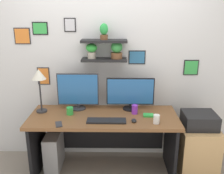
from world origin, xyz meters
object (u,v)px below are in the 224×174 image
(coffee_mug, at_px, (70,111))
(drawer_cabinet, at_px, (196,150))
(desk, at_px, (104,129))
(computer_mouse, at_px, (134,120))
(water_cup, at_px, (135,109))
(printer, at_px, (199,120))
(keyboard, at_px, (106,121))
(computer_tower_left, at_px, (54,151))
(monitor_left, at_px, (78,91))
(pen_cup, at_px, (156,119))
(monitor_right, at_px, (130,93))
(cell_phone, at_px, (59,124))
(desk_lamp, at_px, (39,78))
(scissors_tray, at_px, (148,115))

(coffee_mug, distance_m, drawer_cabinet, 1.61)
(desk, height_order, coffee_mug, coffee_mug)
(desk, height_order, drawer_cabinet, desk)
(computer_mouse, bearing_deg, water_cup, 84.05)
(water_cup, xyz_separation_m, printer, (0.76, -0.08, -0.10))
(printer, bearing_deg, keyboard, -171.96)
(computer_tower_left, bearing_deg, monitor_left, 26.16)
(desk, height_order, pen_cup, pen_cup)
(monitor_right, bearing_deg, pen_cup, -57.35)
(computer_mouse, distance_m, pen_cup, 0.25)
(desk, relative_size, cell_phone, 12.52)
(desk_lamp, xyz_separation_m, computer_tower_left, (0.12, -0.05, -0.94))
(pen_cup, bearing_deg, desk, 156.54)
(pen_cup, height_order, printer, pen_cup)
(cell_phone, bearing_deg, drawer_cabinet, -7.64)
(monitor_right, distance_m, computer_mouse, 0.43)
(desk, xyz_separation_m, cell_phone, (-0.48, -0.31, 0.21))
(desk_lamp, bearing_deg, water_cup, -2.27)
(monitor_left, bearing_deg, pen_cup, -24.50)
(keyboard, bearing_deg, monitor_left, 133.80)
(scissors_tray, bearing_deg, water_cup, 154.35)
(printer, bearing_deg, computer_mouse, -168.90)
(monitor_right, xyz_separation_m, scissors_tray, (0.21, -0.23, -0.20))
(pen_cup, xyz_separation_m, water_cup, (-0.22, 0.27, 0.01))
(scissors_tray, relative_size, water_cup, 1.09)
(coffee_mug, xyz_separation_m, drawer_cabinet, (1.54, -0.04, -0.49))
(keyboard, xyz_separation_m, cell_phone, (-0.52, -0.09, -0.01))
(desk, distance_m, water_cup, 0.45)
(monitor_right, xyz_separation_m, water_cup, (0.05, -0.15, -0.16))
(desk_lamp, xyz_separation_m, pen_cup, (1.36, -0.31, -0.37))
(cell_phone, height_order, scissors_tray, scissors_tray)
(scissors_tray, relative_size, drawer_cabinet, 0.19)
(pen_cup, bearing_deg, keyboard, 176.15)
(desk_lamp, xyz_separation_m, water_cup, (1.14, -0.04, -0.37))
(keyboard, height_order, printer, printer)
(desk_lamp, bearing_deg, printer, -3.65)
(cell_phone, distance_m, coffee_mug, 0.29)
(desk, distance_m, monitor_left, 0.57)
(scissors_tray, bearing_deg, monitor_left, 165.18)
(monitor_right, bearing_deg, water_cup, -72.34)
(coffee_mug, xyz_separation_m, water_cup, (0.78, 0.04, 0.01))
(monitor_left, relative_size, scissors_tray, 4.28)
(computer_mouse, relative_size, computer_tower_left, 0.19)
(desk, height_order, water_cup, water_cup)
(computer_mouse, distance_m, desk_lamp, 1.22)
(monitor_left, bearing_deg, computer_mouse, -29.47)
(printer, bearing_deg, monitor_left, 171.17)
(cell_phone, distance_m, water_cup, 0.91)
(desk, xyz_separation_m, monitor_left, (-0.32, 0.16, 0.44))
(monitor_right, relative_size, water_cup, 5.36)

